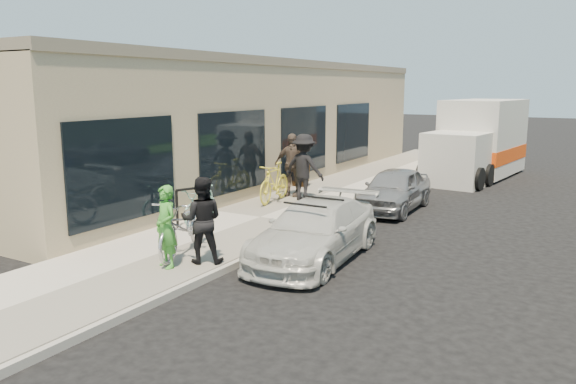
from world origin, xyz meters
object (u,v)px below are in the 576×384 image
at_px(bystander_b, 292,165).
at_px(sedan_silver, 394,189).
at_px(bike_rack, 188,203).
at_px(moving_truck, 478,143).
at_px(woman_rider, 166,227).
at_px(sandwich_board, 299,172).
at_px(tandem_bike, 184,226).
at_px(man_standing, 202,220).
at_px(sedan_white, 315,231).
at_px(bystander_a, 304,167).
at_px(cruiser_bike_a, 207,199).
at_px(cruiser_bike_c, 274,183).
at_px(cruiser_bike_b, 201,205).

bearing_deg(bystander_b, sedan_silver, -3.26).
xyz_separation_m(bike_rack, moving_truck, (4.03, 11.78, 0.58)).
distance_m(moving_truck, woman_rider, 14.56).
relative_size(sandwich_board, tandem_bike, 0.44).
bearing_deg(sedan_silver, man_standing, -102.36).
bearing_deg(tandem_bike, bystander_b, 83.76).
distance_m(sedan_white, moving_truck, 12.22).
distance_m(tandem_bike, bystander_b, 6.33).
xyz_separation_m(woman_rider, man_standing, (0.38, 0.54, 0.06)).
xyz_separation_m(sedan_silver, bystander_b, (-3.08, -0.27, 0.50)).
relative_size(bike_rack, moving_truck, 0.15).
bearing_deg(sedan_white, sedan_silver, 88.50).
xyz_separation_m(sedan_white, bystander_a, (-2.68, 4.42, 0.52)).
height_order(bike_rack, sedan_silver, sedan_silver).
relative_size(bike_rack, sandwich_board, 0.96).
xyz_separation_m(sandwich_board, woman_rider, (2.03, -8.47, 0.27)).
xyz_separation_m(sedan_white, cruiser_bike_a, (-3.68, 1.24, 0.05)).
height_order(bike_rack, cruiser_bike_c, cruiser_bike_c).
relative_size(sedan_white, woman_rider, 2.72).
height_order(sedan_silver, man_standing, man_standing).
height_order(sedan_white, bystander_a, bystander_a).
bearing_deg(tandem_bike, bystander_a, 78.55).
relative_size(sandwich_board, woman_rider, 0.63).
bearing_deg(bike_rack, bystander_a, 77.71).
distance_m(sedan_white, sedan_silver, 5.07).
relative_size(man_standing, cruiser_bike_a, 1.02).
xyz_separation_m(tandem_bike, cruiser_bike_c, (-1.17, 5.18, -0.00)).
xyz_separation_m(man_standing, bystander_a, (-1.20, 6.05, 0.14)).
height_order(bike_rack, man_standing, man_standing).
xyz_separation_m(cruiser_bike_b, bystander_a, (0.86, 3.57, 0.53)).
bearing_deg(moving_truck, sedan_silver, -89.65).
distance_m(cruiser_bike_a, cruiser_bike_c, 2.56).
xyz_separation_m(sedan_silver, cruiser_bike_c, (-3.05, -1.30, 0.12)).
xyz_separation_m(sandwich_board, bystander_a, (1.21, -1.88, 0.47)).
bearing_deg(moving_truck, sandwich_board, -120.66).
bearing_deg(bystander_b, tandem_bike, -87.45).
height_order(sedan_silver, woman_rider, woman_rider).
bearing_deg(tandem_bike, cruiser_bike_a, 103.56).
xyz_separation_m(sandwich_board, sedan_silver, (3.68, -1.23, -0.05)).
bearing_deg(sedan_silver, moving_truck, 82.85).
bearing_deg(bystander_b, cruiser_bike_b, -101.88).
bearing_deg(man_standing, sedan_white, -162.82).
distance_m(bike_rack, bystander_a, 4.12).
bearing_deg(cruiser_bike_c, woman_rider, -83.26).
bearing_deg(bystander_b, man_standing, -82.58).
distance_m(man_standing, cruiser_bike_b, 3.24).
height_order(man_standing, cruiser_bike_a, man_standing).
height_order(sedan_silver, moving_truck, moving_truck).
relative_size(moving_truck, tandem_bike, 2.85).
relative_size(sedan_white, bystander_b, 2.18).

